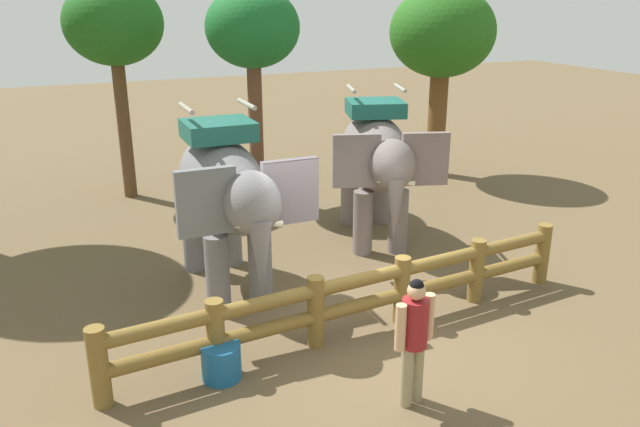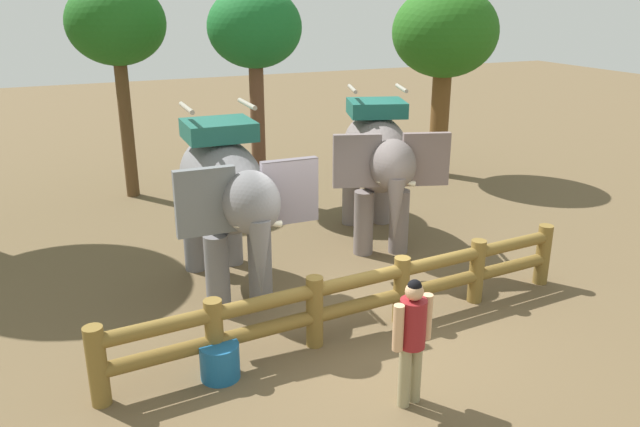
{
  "view_description": "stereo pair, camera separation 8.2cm",
  "coord_description": "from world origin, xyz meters",
  "views": [
    {
      "loc": [
        -3.87,
        -7.29,
        4.73
      ],
      "look_at": [
        0.0,
        1.4,
        1.4
      ],
      "focal_mm": 35.47,
      "sensor_mm": 36.0,
      "label": 1
    },
    {
      "loc": [
        -3.79,
        -7.32,
        4.73
      ],
      "look_at": [
        0.0,
        1.4,
        1.4
      ],
      "focal_mm": 35.47,
      "sensor_mm": 36.0,
      "label": 2
    }
  ],
  "objects": [
    {
      "name": "elephant_center",
      "position": [
        1.94,
        3.1,
        1.71
      ],
      "size": [
        2.47,
        3.64,
        3.05
      ],
      "color": "slate",
      "rests_on": "ground"
    },
    {
      "name": "elephant_near_left",
      "position": [
        -1.34,
        2.1,
        1.74
      ],
      "size": [
        2.06,
        3.59,
        3.1
      ],
      "color": "slate",
      "rests_on": "ground"
    },
    {
      "name": "ground_plane",
      "position": [
        0.0,
        0.0,
        0.0
      ],
      "size": [
        60.0,
        60.0,
        0.0
      ],
      "primitive_type": "plane",
      "color": "brown"
    },
    {
      "name": "feed_bucket",
      "position": [
        -2.16,
        -0.34,
        0.24
      ],
      "size": [
        0.51,
        0.51,
        0.48
      ],
      "color": "#19598C",
      "rests_on": "ground"
    },
    {
      "name": "tree_far_left",
      "position": [
        -2.09,
        8.15,
        4.0
      ],
      "size": [
        2.23,
        2.23,
        5.03
      ],
      "color": "brown",
      "rests_on": "ground"
    },
    {
      "name": "tree_deep_back",
      "position": [
        0.69,
        6.61,
        3.9
      ],
      "size": [
        2.1,
        2.1,
        4.9
      ],
      "color": "brown",
      "rests_on": "ground"
    },
    {
      "name": "tree_back_center",
      "position": [
        5.85,
        6.8,
        3.69
      ],
      "size": [
        2.71,
        2.71,
        4.93
      ],
      "color": "brown",
      "rests_on": "ground"
    },
    {
      "name": "tourist_woman_in_black",
      "position": [
        -0.2,
        -1.78,
        0.95
      ],
      "size": [
        0.57,
        0.38,
        1.65
      ],
      "color": "#978C64",
      "rests_on": "ground"
    },
    {
      "name": "log_fence",
      "position": [
        0.0,
        -0.03,
        0.6
      ],
      "size": [
        7.51,
        0.79,
        1.05
      ],
      "color": "brown",
      "rests_on": "ground"
    }
  ]
}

